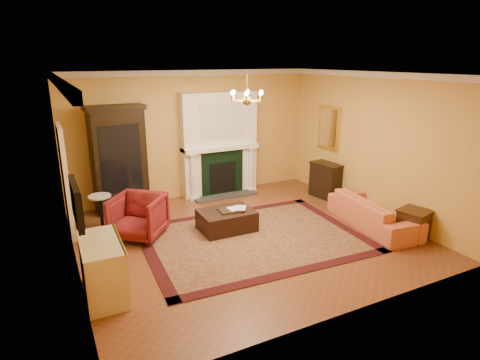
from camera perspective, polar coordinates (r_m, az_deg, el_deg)
floor at (r=7.74m, az=0.89°, el=-8.02°), size 6.00×5.50×0.02m
ceiling at (r=7.02m, az=1.01°, el=14.94°), size 6.00×5.50×0.02m
wall_back at (r=9.71m, az=-6.65°, el=6.39°), size 6.00×0.02×3.00m
wall_front at (r=5.06m, az=15.58°, el=-3.96°), size 6.00×0.02×3.00m
wall_left at (r=6.47m, az=-23.43°, el=-0.22°), size 0.02×5.50×3.00m
wall_right at (r=9.00m, az=18.27°, el=4.83°), size 0.02×5.50×3.00m
fireplace at (r=9.82m, az=-2.91°, el=4.78°), size 1.90×0.70×2.50m
crown_molding at (r=7.89m, az=-2.32°, el=14.63°), size 6.00×5.50×0.12m
doorway at (r=8.23m, az=-23.52°, el=-0.09°), size 0.08×1.05×2.10m
tv_panel at (r=5.94m, az=-22.24°, el=-3.05°), size 0.09×0.95×0.58m
gilt_mirror at (r=9.97m, az=12.53°, el=7.25°), size 0.06×0.76×1.05m
chandelier at (r=7.05m, az=0.99°, el=11.67°), size 0.63×0.55×0.53m
oriental_rug at (r=7.62m, az=1.83°, el=-8.28°), size 4.13×3.18×0.02m
china_cabinet at (r=9.08m, az=-16.81°, el=2.53°), size 1.15×0.60×2.22m
wingback_armchair at (r=7.76m, az=-14.30°, el=-4.78°), size 1.20×1.20×0.91m
pedestal_table at (r=8.19m, az=-19.15°, el=-4.18°), size 0.42×0.42×0.75m
commode at (r=6.09m, az=-18.98°, el=-11.83°), size 0.55×1.12×0.83m
coral_sofa at (r=8.42m, az=18.47°, el=-3.75°), size 0.86×2.14×0.81m
end_table at (r=8.17m, az=23.42°, el=-5.94°), size 0.57×0.57×0.55m
console_table at (r=9.94m, az=12.13°, el=-0.12°), size 0.53×0.79×0.81m
leather_ottoman at (r=7.91m, az=-1.92°, el=-5.72°), size 1.05×0.76×0.39m
ottoman_tray at (r=7.83m, az=-1.40°, el=-4.30°), size 0.46×0.37×0.03m
book_a at (r=7.73m, az=-1.61°, el=-3.46°), size 0.20×0.03×0.26m
book_b at (r=7.82m, az=-0.75°, el=-3.07°), size 0.19×0.13×0.29m
topiary_left at (r=9.52m, az=-5.88°, el=6.15°), size 0.18×0.18×0.48m
topiary_right at (r=10.05m, az=1.16°, el=6.71°), size 0.17×0.17×0.45m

